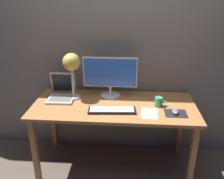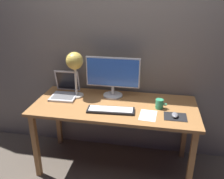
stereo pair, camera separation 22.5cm
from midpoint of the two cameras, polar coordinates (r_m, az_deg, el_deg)
name	(u,v)px [view 1 (the left image)]	position (r m, az deg, el deg)	size (l,w,h in m)	color
ground_plane	(114,165)	(2.78, -1.99, -17.43)	(4.80, 4.80, 0.00)	brown
back_wall	(117,40)	(2.57, -1.41, 11.71)	(4.80, 0.06, 2.60)	gray
desk	(114,112)	(2.41, -2.21, -5.32)	(1.60, 0.70, 0.74)	#A8703D
monitor	(110,75)	(2.47, -3.06, 3.45)	(0.56, 0.20, 0.42)	silver
keyboard_main	(112,110)	(2.24, -2.92, -4.97)	(0.45, 0.17, 0.03)	black
laptop	(62,91)	(2.57, -14.25, -0.42)	(0.27, 0.30, 0.25)	silver
desk_lamp	(72,65)	(2.44, -12.20, 5.72)	(0.18, 0.18, 0.47)	beige
mousepad	(176,113)	(2.25, 12.11, -5.62)	(0.20, 0.16, 0.00)	black
mouse	(175,112)	(2.24, 12.02, -5.23)	(0.06, 0.10, 0.03)	slate
coffee_mug	(159,102)	(2.35, 8.34, -2.90)	(0.11, 0.07, 0.09)	#339966
paper_sheet_near_mouse	(149,113)	(2.21, 5.97, -5.73)	(0.15, 0.21, 0.00)	white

